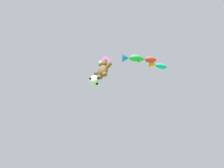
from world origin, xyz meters
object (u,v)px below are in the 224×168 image
diamond_kite (106,60)px  fish_kite_teal (157,65)px  soccer_ball_kite (94,81)px  fish_kite_emerald (131,58)px  teddy_bear_kite (103,69)px  fish_kite_crimson (146,59)px

diamond_kite → fish_kite_teal: bearing=27.1°
soccer_ball_kite → fish_kite_emerald: fish_kite_emerald is taller
teddy_bear_kite → fish_kite_emerald: size_ratio=1.07×
fish_kite_emerald → fish_kite_teal: size_ratio=0.99×
soccer_ball_kite → fish_kite_teal: size_ratio=0.50×
teddy_bear_kite → fish_kite_teal: bearing=53.1°
fish_kite_teal → diamond_kite: size_ratio=0.77×
fish_kite_teal → teddy_bear_kite: bearing=-126.9°
fish_kite_emerald → fish_kite_crimson: (1.24, 1.30, -0.02)m
soccer_ball_kite → fish_kite_emerald: 5.23m
fish_kite_emerald → diamond_kite: (-3.89, -0.08, 2.51)m
soccer_ball_kite → fish_kite_crimson: fish_kite_crimson is taller
teddy_bear_kite → fish_kite_emerald: fish_kite_emerald is taller
soccer_ball_kite → fish_kite_emerald: bearing=41.2°
soccer_ball_kite → fish_kite_crimson: (4.16, 3.86, 3.49)m
teddy_bear_kite → fish_kite_crimson: size_ratio=1.17×
soccer_ball_kite → fish_kite_teal: (4.70, 5.38, 3.37)m
teddy_bear_kite → diamond_kite: (-1.80, 2.24, 4.72)m
fish_kite_crimson → fish_kite_teal: fish_kite_crimson is taller
fish_kite_emerald → fish_kite_teal: 3.35m
fish_kite_crimson → diamond_kite: (-5.13, -1.38, 2.53)m
teddy_bear_kite → soccer_ball_kite: (-0.84, -0.24, -1.30)m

